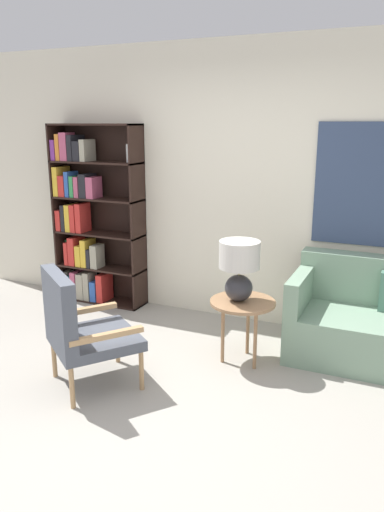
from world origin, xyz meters
TOP-DOWN VIEW (x-y plane):
  - ground_plane at (0.00, 0.00)m, footprint 14.00×14.00m
  - wall_back at (0.06, 2.03)m, footprint 6.40×0.08m
  - bookshelf at (-1.66, 1.84)m, footprint 1.01×0.30m
  - armchair at (-0.59, 0.19)m, footprint 0.84×0.84m
  - side_table at (0.38, 1.08)m, footprint 0.54×0.54m
  - table_lamp at (0.34, 1.07)m, footprint 0.33×0.33m

SIDE VIEW (x-z plane):
  - ground_plane at x=0.00m, z-range 0.00..0.00m
  - side_table at x=0.38m, z-range 0.21..0.75m
  - armchair at x=-0.59m, z-range 0.05..0.96m
  - table_lamp at x=0.34m, z-range 0.59..1.09m
  - bookshelf at x=-1.66m, z-range -0.05..1.88m
  - wall_back at x=0.06m, z-range 0.00..2.70m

